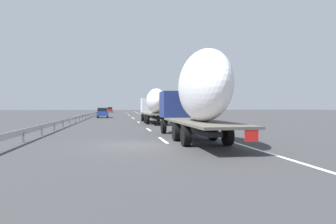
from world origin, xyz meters
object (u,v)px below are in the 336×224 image
truck_lead (155,104)px  truck_trailing (197,93)px  road_sign (161,105)px  car_blue_sedan (103,113)px  car_red_compact (110,110)px

truck_lead → truck_trailing: size_ratio=0.97×
truck_trailing → road_sign: size_ratio=4.00×
truck_trailing → car_blue_sedan: truck_trailing is taller
truck_lead → car_red_compact: truck_lead is taller
car_red_compact → road_sign: bearing=-169.1°
car_blue_sedan → road_sign: size_ratio=1.26×
car_red_compact → truck_lead: bearing=-174.2°
car_red_compact → road_sign: road_sign is taller
road_sign → truck_lead: bearing=169.3°
truck_lead → car_blue_sedan: bearing=21.0°
truck_trailing → car_blue_sedan: bearing=10.5°
car_blue_sedan → car_red_compact: size_ratio=1.00×
truck_trailing → road_sign: (35.86, -3.10, -0.42)m
truck_lead → car_red_compact: (69.09, 7.05, -1.42)m
road_sign → car_red_compact: bearing=10.9°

